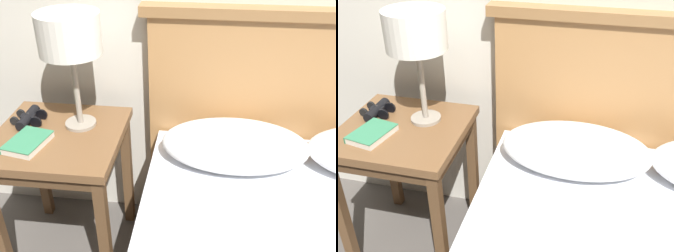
# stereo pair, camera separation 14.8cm
# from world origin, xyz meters

# --- Properties ---
(nightstand) EXTENTS (0.52, 0.52, 0.67)m
(nightstand) POSITION_xyz_m (-0.51, 0.54, 0.57)
(nightstand) COLOR brown
(nightstand) RESTS_ON ground_plane
(table_lamp) EXTENTS (0.24, 0.24, 0.48)m
(table_lamp) POSITION_xyz_m (-0.44, 0.62, 1.05)
(table_lamp) COLOR gray
(table_lamp) RESTS_ON nightstand
(book_on_nightstand) EXTENTS (0.16, 0.20, 0.03)m
(book_on_nightstand) POSITION_xyz_m (-0.60, 0.44, 0.68)
(book_on_nightstand) COLOR silver
(book_on_nightstand) RESTS_ON nightstand
(binoculars_pair) EXTENTS (0.14, 0.16, 0.05)m
(binoculars_pair) POSITION_xyz_m (-0.66, 0.61, 0.69)
(binoculars_pair) COLOR black
(binoculars_pair) RESTS_ON nightstand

